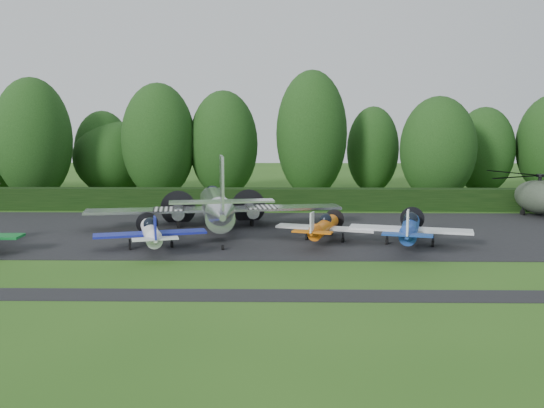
{
  "coord_description": "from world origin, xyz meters",
  "views": [
    {
      "loc": [
        2.36,
        -33.7,
        8.32
      ],
      "look_at": [
        1.72,
        7.33,
        2.5
      ],
      "focal_mm": 40.0,
      "sensor_mm": 36.0,
      "label": 1
    }
  ],
  "objects_px": {
    "transport_plane": "(215,207)",
    "light_plane_blue": "(410,228)",
    "light_plane_white": "(151,232)",
    "helicopter": "(539,194)",
    "light_plane_orange": "(324,227)"
  },
  "relations": [
    {
      "from": "transport_plane",
      "to": "light_plane_blue",
      "type": "distance_m",
      "value": 14.49
    },
    {
      "from": "light_plane_white",
      "to": "helicopter",
      "type": "height_order",
      "value": "helicopter"
    },
    {
      "from": "transport_plane",
      "to": "helicopter",
      "type": "bearing_deg",
      "value": 23.28
    },
    {
      "from": "helicopter",
      "to": "transport_plane",
      "type": "bearing_deg",
      "value": -151.54
    },
    {
      "from": "transport_plane",
      "to": "light_plane_orange",
      "type": "relative_size",
      "value": 2.73
    },
    {
      "from": "light_plane_white",
      "to": "helicopter",
      "type": "bearing_deg",
      "value": 40.52
    },
    {
      "from": "transport_plane",
      "to": "light_plane_white",
      "type": "relative_size",
      "value": 2.59
    },
    {
      "from": "light_plane_white",
      "to": "light_plane_orange",
      "type": "bearing_deg",
      "value": 28.86
    },
    {
      "from": "transport_plane",
      "to": "helicopter",
      "type": "xyz_separation_m",
      "value": [
        26.82,
        6.65,
        0.22
      ]
    },
    {
      "from": "transport_plane",
      "to": "light_plane_orange",
      "type": "height_order",
      "value": "transport_plane"
    },
    {
      "from": "transport_plane",
      "to": "light_plane_blue",
      "type": "relative_size",
      "value": 2.33
    },
    {
      "from": "light_plane_white",
      "to": "light_plane_orange",
      "type": "distance_m",
      "value": 11.41
    },
    {
      "from": "light_plane_blue",
      "to": "helicopter",
      "type": "height_order",
      "value": "helicopter"
    },
    {
      "from": "transport_plane",
      "to": "light_plane_white",
      "type": "distance_m",
      "value": 7.7
    },
    {
      "from": "light_plane_blue",
      "to": "helicopter",
      "type": "relative_size",
      "value": 0.63
    }
  ]
}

